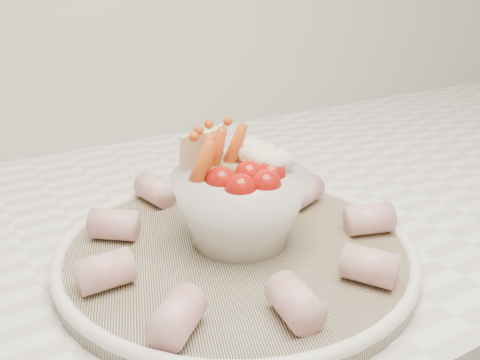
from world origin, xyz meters
TOP-DOWN VIEW (x-y plane):
  - serving_platter at (-0.17, 1.34)m, footprint 0.44×0.44m
  - veggie_bowl at (-0.16, 1.35)m, footprint 0.13×0.13m
  - cured_meat_rolls at (-0.17, 1.34)m, footprint 0.31×0.30m

SIDE VIEW (x-z plane):
  - serving_platter at x=-0.17m, z-range 0.92..0.94m
  - cured_meat_rolls at x=-0.17m, z-range 0.94..0.97m
  - veggie_bowl at x=-0.16m, z-range 0.92..1.03m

